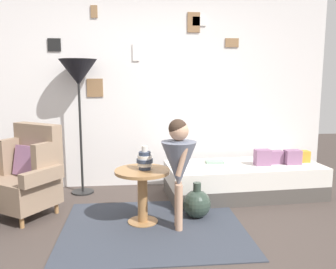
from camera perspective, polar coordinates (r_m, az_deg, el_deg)
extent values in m
plane|color=#423833|center=(3.20, -1.06, -18.01)|extent=(12.00, 12.00, 0.00)
cube|color=silver|center=(4.80, -2.97, 7.15)|extent=(4.80, 0.10, 2.60)
cube|color=olive|center=(4.86, 4.16, 17.58)|extent=(0.16, 0.02, 0.26)
cube|color=gray|center=(4.86, 4.17, 17.58)|extent=(0.13, 0.01, 0.20)
cube|color=olive|center=(4.94, 10.26, 14.35)|extent=(0.18, 0.02, 0.12)
cube|color=gray|center=(4.94, 10.27, 14.35)|extent=(0.14, 0.01, 0.09)
cube|color=olive|center=(4.77, -11.68, 7.39)|extent=(0.21, 0.02, 0.24)
cube|color=silver|center=(4.76, -11.69, 7.39)|extent=(0.16, 0.01, 0.18)
cube|color=black|center=(4.86, -17.85, 13.60)|extent=(0.16, 0.02, 0.16)
cube|color=beige|center=(4.86, -17.86, 13.60)|extent=(0.13, 0.01, 0.12)
cube|color=white|center=(4.75, -5.19, 13.03)|extent=(0.09, 0.02, 0.22)
cube|color=gray|center=(4.75, -5.19, 13.04)|extent=(0.07, 0.01, 0.17)
cube|color=white|center=(4.88, 5.06, 17.72)|extent=(0.18, 0.02, 0.11)
cube|color=slate|center=(4.87, 5.07, 17.72)|extent=(0.14, 0.01, 0.09)
cube|color=olive|center=(4.84, -11.82, 18.82)|extent=(0.08, 0.02, 0.15)
cube|color=#B3B3B0|center=(4.83, -11.83, 18.83)|extent=(0.07, 0.01, 0.12)
cube|color=#333842|center=(3.59, -2.35, -14.80)|extent=(1.77, 1.49, 0.01)
cylinder|color=#9E7042|center=(3.86, -22.48, -12.91)|extent=(0.04, 0.04, 0.12)
cylinder|color=#9E7042|center=(4.47, -21.83, -9.83)|extent=(0.04, 0.04, 0.12)
cylinder|color=#9E7042|center=(4.12, -17.53, -11.18)|extent=(0.04, 0.04, 0.12)
cube|color=#8C725B|center=(4.10, -22.30, -8.50)|extent=(0.81, 0.80, 0.30)
cube|color=#8C725B|center=(4.14, -20.17, -2.13)|extent=(0.57, 0.46, 0.55)
cube|color=#8C725B|center=(4.27, -23.74, -3.14)|extent=(0.24, 0.30, 0.39)
cube|color=#8C725B|center=(3.88, -19.06, -4.04)|extent=(0.24, 0.30, 0.39)
cube|color=#8C725B|center=(4.28, -25.46, -4.89)|extent=(0.36, 0.47, 0.14)
cube|color=#8C725B|center=(3.78, -19.59, -6.32)|extent=(0.36, 0.47, 0.14)
cube|color=gray|center=(4.08, -21.49, -4.02)|extent=(0.39, 0.34, 0.33)
cube|color=#4C4742|center=(4.59, 12.02, -8.48)|extent=(1.95, 0.93, 0.18)
cube|color=silver|center=(4.54, 12.11, -6.07)|extent=(1.95, 0.93, 0.22)
cube|color=orange|center=(4.83, 20.70, -3.32)|extent=(0.19, 0.12, 0.14)
cube|color=gray|center=(4.67, 19.43, -3.45)|extent=(0.21, 0.13, 0.18)
cube|color=gray|center=(4.63, 16.82, -3.51)|extent=(0.20, 0.13, 0.16)
cube|color=gray|center=(4.50, 14.97, -3.58)|extent=(0.19, 0.13, 0.19)
cylinder|color=#9E7042|center=(3.72, -4.07, -13.84)|extent=(0.30, 0.30, 0.02)
cylinder|color=#9E7042|center=(3.63, -4.11, -10.01)|extent=(0.10, 0.10, 0.51)
cylinder|color=#9E7042|center=(3.55, -4.16, -5.93)|extent=(0.55, 0.55, 0.03)
cylinder|color=#2D384C|center=(3.56, -3.76, -5.35)|extent=(0.12, 0.12, 0.04)
cylinder|color=silver|center=(3.55, -3.77, -4.79)|extent=(0.14, 0.14, 0.04)
cylinder|color=#2D384C|center=(3.54, -3.77, -4.22)|extent=(0.17, 0.17, 0.04)
cylinder|color=silver|center=(3.53, -3.78, -3.65)|extent=(0.14, 0.14, 0.04)
cylinder|color=#2D384C|center=(3.52, -3.79, -3.07)|extent=(0.12, 0.12, 0.04)
cylinder|color=silver|center=(3.51, -3.79, -2.31)|extent=(0.06, 0.06, 0.06)
cylinder|color=black|center=(4.75, -13.55, -8.97)|extent=(0.28, 0.28, 0.02)
cylinder|color=black|center=(4.57, -13.92, 0.68)|extent=(0.03, 0.03, 1.59)
cone|color=black|center=(4.52, -14.27, 9.69)|extent=(0.46, 0.46, 0.32)
cylinder|color=tan|center=(3.45, 1.79, -11.78)|extent=(0.07, 0.07, 0.46)
cylinder|color=tan|center=(3.54, 1.63, -11.21)|extent=(0.07, 0.07, 0.46)
cone|color=slate|center=(3.37, 1.74, -4.83)|extent=(0.34, 0.34, 0.44)
cylinder|color=slate|center=(3.34, 1.75, -2.40)|extent=(0.17, 0.17, 0.17)
cylinder|color=tan|center=(3.24, 2.30, -4.26)|extent=(0.13, 0.05, 0.29)
cylinder|color=tan|center=(3.48, 1.89, -3.35)|extent=(0.13, 0.05, 0.29)
sphere|color=tan|center=(3.31, 1.77, 0.59)|extent=(0.19, 0.19, 0.19)
sphere|color=#38281E|center=(3.31, 1.60, 0.99)|extent=(0.18, 0.18, 0.18)
cube|color=#8AB195|center=(4.52, 7.53, -4.37)|extent=(0.23, 0.18, 0.03)
sphere|color=#2D3D33|center=(3.81, 4.67, -11.09)|extent=(0.30, 0.30, 0.30)
cylinder|color=#2D3D33|center=(3.75, 4.71, -8.39)|extent=(0.08, 0.08, 0.09)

